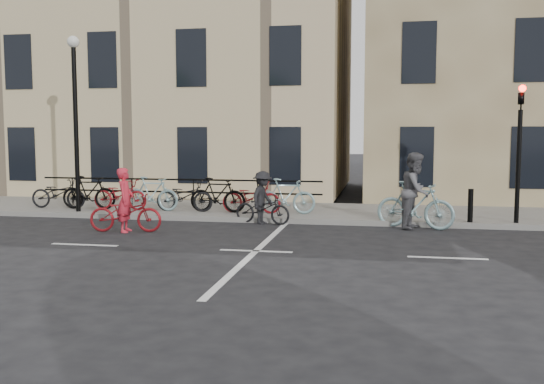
% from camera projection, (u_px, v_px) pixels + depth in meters
% --- Properties ---
extents(ground, '(120.00, 120.00, 0.00)m').
position_uv_depth(ground, '(256.00, 251.00, 13.08)').
color(ground, black).
rests_on(ground, ground).
extents(sidewalk, '(46.00, 4.00, 0.15)m').
position_uv_depth(sidewalk, '(174.00, 209.00, 19.67)').
color(sidewalk, slate).
rests_on(sidewalk, ground).
extents(building_west, '(20.00, 10.00, 10.00)m').
position_uv_depth(building_west, '(119.00, 74.00, 26.93)').
color(building_west, tan).
rests_on(building_west, sidewalk).
extents(traffic_light, '(0.18, 0.30, 3.90)m').
position_uv_depth(traffic_light, '(520.00, 136.00, 15.96)').
color(traffic_light, black).
rests_on(traffic_light, sidewalk).
extents(lamp_post, '(0.36, 0.36, 5.28)m').
position_uv_depth(lamp_post, '(75.00, 101.00, 18.22)').
color(lamp_post, black).
rests_on(lamp_post, sidewalk).
extents(bollard_east, '(0.14, 0.14, 0.90)m').
position_uv_depth(bollard_east, '(470.00, 206.00, 16.28)').
color(bollard_east, black).
rests_on(bollard_east, sidewalk).
extents(parked_bikes, '(9.35, 1.23, 1.05)m').
position_uv_depth(parked_bikes, '(167.00, 195.00, 18.65)').
color(parked_bikes, black).
rests_on(parked_bikes, sidewalk).
extents(cyclist_pink, '(1.93, 0.91, 1.66)m').
position_uv_depth(cyclist_pink, '(126.00, 210.00, 15.58)').
color(cyclist_pink, maroon).
rests_on(cyclist_pink, ground).
extents(cyclist_grey, '(2.18, 1.25, 2.04)m').
position_uv_depth(cyclist_grey, '(415.00, 198.00, 16.08)').
color(cyclist_grey, '#88AFB3').
rests_on(cyclist_grey, ground).
extents(cyclist_dark, '(1.76, 1.07, 1.48)m').
position_uv_depth(cyclist_dark, '(263.00, 203.00, 16.96)').
color(cyclist_dark, black).
rests_on(cyclist_dark, ground).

